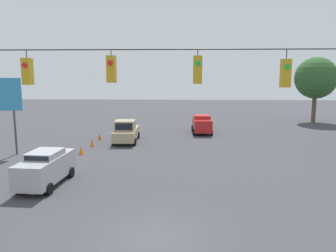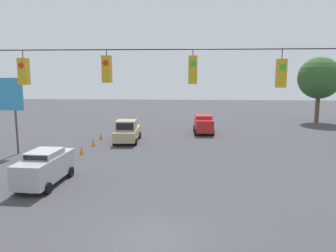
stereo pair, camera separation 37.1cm
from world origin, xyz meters
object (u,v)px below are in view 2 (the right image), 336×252
object	(u,v)px
sedan_red_oncoming_deep	(204,124)
pickup_truck_tan_withflow_far	(127,132)
sedan_silver_parked_shoulder	(45,167)
traffic_cone_third	(71,158)
traffic_cone_farthest	(101,136)
overhead_signal_span	(150,106)
tree_horizon_left	(319,78)
traffic_cone_nearest	(31,187)
traffic_cone_fifth	(93,142)
traffic_cone_second	(52,171)
traffic_cone_fourth	(82,150)

from	to	relation	value
sedan_red_oncoming_deep	pickup_truck_tan_withflow_far	bearing A→B (deg)	34.89
sedan_red_oncoming_deep	sedan_silver_parked_shoulder	distance (m)	20.02
traffic_cone_third	traffic_cone_farthest	xyz separation A→B (m)	(0.08, -8.56, 0.00)
overhead_signal_span	tree_horizon_left	size ratio (longest dim) A/B	2.69
traffic_cone_nearest	tree_horizon_left	distance (m)	37.87
traffic_cone_fifth	tree_horizon_left	world-z (taller)	tree_horizon_left
traffic_cone_second	traffic_cone_farthest	size ratio (longest dim) A/B	1.00
pickup_truck_tan_withflow_far	sedan_silver_parked_shoulder	world-z (taller)	pickup_truck_tan_withflow_far
overhead_signal_span	sedan_red_oncoming_deep	size ratio (longest dim) A/B	5.22
sedan_red_oncoming_deep	sedan_silver_parked_shoulder	world-z (taller)	sedan_silver_parked_shoulder
traffic_cone_second	traffic_cone_fifth	size ratio (longest dim) A/B	1.00
overhead_signal_span	traffic_cone_second	world-z (taller)	overhead_signal_span
tree_horizon_left	traffic_cone_second	bearing A→B (deg)	44.22
traffic_cone_third	sedan_silver_parked_shoulder	bearing A→B (deg)	92.47
overhead_signal_span	traffic_cone_nearest	xyz separation A→B (m)	(6.93, -4.11, -4.80)
traffic_cone_second	traffic_cone_third	bearing A→B (deg)	-90.87
pickup_truck_tan_withflow_far	traffic_cone_second	world-z (taller)	pickup_truck_tan_withflow_far
traffic_cone_nearest	traffic_cone_fourth	world-z (taller)	same
sedan_red_oncoming_deep	traffic_cone_fifth	world-z (taller)	sedan_red_oncoming_deep
traffic_cone_fifth	overhead_signal_span	bearing A→B (deg)	113.78
traffic_cone_nearest	traffic_cone_second	bearing A→B (deg)	-88.49
overhead_signal_span	traffic_cone_fourth	size ratio (longest dim) A/B	33.44
sedan_silver_parked_shoulder	traffic_cone_nearest	world-z (taller)	sedan_silver_parked_shoulder
traffic_cone_second	traffic_cone_fourth	distance (m)	5.76
overhead_signal_span	traffic_cone_fourth	world-z (taller)	overhead_signal_span
pickup_truck_tan_withflow_far	sedan_silver_parked_shoulder	bearing A→B (deg)	78.46
overhead_signal_span	traffic_cone_second	xyz separation A→B (m)	(7.01, -6.97, -4.80)
traffic_cone_third	traffic_cone_fourth	world-z (taller)	same
traffic_cone_farthest	traffic_cone_fifth	bearing A→B (deg)	92.30
overhead_signal_span	pickup_truck_tan_withflow_far	world-z (taller)	overhead_signal_span
sedan_red_oncoming_deep	traffic_cone_fourth	xyz separation A→B (m)	(10.13, 10.20, -0.67)
overhead_signal_span	traffic_cone_third	xyz separation A→B (m)	(6.96, -10.18, -4.80)
sedan_silver_parked_shoulder	traffic_cone_nearest	bearing A→B (deg)	83.01
sedan_red_oncoming_deep	sedan_silver_parked_shoulder	xyz separation A→B (m)	(9.89, 17.40, 0.03)
overhead_signal_span	traffic_cone_third	size ratio (longest dim) A/B	33.44
traffic_cone_third	traffic_cone_fourth	size ratio (longest dim) A/B	1.00
traffic_cone_nearest	traffic_cone_farthest	world-z (taller)	same
sedan_red_oncoming_deep	traffic_cone_fifth	size ratio (longest dim) A/B	6.40
traffic_cone_fifth	traffic_cone_nearest	bearing A→B (deg)	89.94
traffic_cone_fifth	pickup_truck_tan_withflow_far	bearing A→B (deg)	-142.07
sedan_red_oncoming_deep	traffic_cone_second	bearing A→B (deg)	57.57
tree_horizon_left	pickup_truck_tan_withflow_far	bearing A→B (deg)	31.57
sedan_red_oncoming_deep	pickup_truck_tan_withflow_far	world-z (taller)	pickup_truck_tan_withflow_far
pickup_truck_tan_withflow_far	tree_horizon_left	world-z (taller)	tree_horizon_left
traffic_cone_fourth	traffic_cone_fifth	xyz separation A→B (m)	(-0.08, -2.97, 0.00)
traffic_cone_fourth	sedan_red_oncoming_deep	bearing A→B (deg)	-134.82
sedan_silver_parked_shoulder	traffic_cone_farthest	bearing A→B (deg)	-88.77
traffic_cone_third	tree_horizon_left	bearing A→B (deg)	-139.67
traffic_cone_third	traffic_cone_nearest	bearing A→B (deg)	90.25
overhead_signal_span	traffic_cone_third	world-z (taller)	overhead_signal_span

